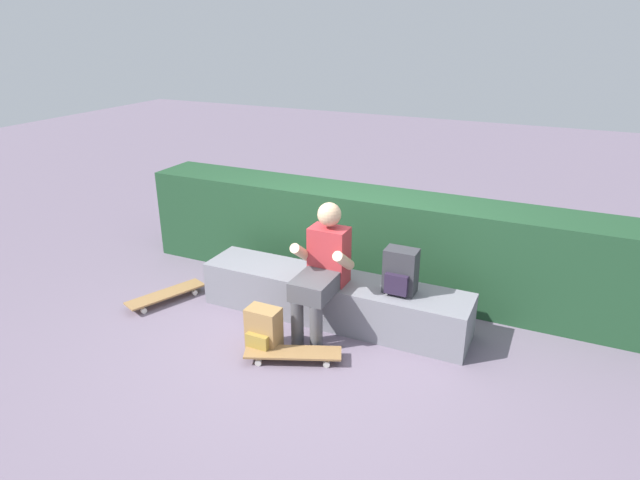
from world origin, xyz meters
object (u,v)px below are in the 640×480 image
Objects in this scene: person_skater at (322,267)px; skateboard_near_person at (293,353)px; skateboard_beside_bench at (166,294)px; backpack_on_bench at (400,272)px; backpack_on_ground at (263,331)px; bench_main at (333,298)px.

person_skater is 1.44× the size of skateboard_near_person.
backpack_on_bench is (2.29, 0.39, 0.54)m from skateboard_beside_bench.
bench_main is at bearing 67.51° from backpack_on_ground.
backpack_on_bench reaches higher than skateboard_near_person.
skateboard_beside_bench is 2.04× the size of backpack_on_ground.
person_skater is 0.75m from backpack_on_ground.
skateboard_beside_bench is at bearing 166.88° from skateboard_near_person.
bench_main is 3.13× the size of skateboard_near_person.
skateboard_beside_bench is (-1.65, -0.18, -0.55)m from person_skater.
skateboard_near_person is (-0.01, -0.56, -0.55)m from person_skater.
backpack_on_ground is at bearing -14.62° from skateboard_beside_bench.
skateboard_beside_bench is (-1.64, 0.38, 0.00)m from skateboard_near_person.
backpack_on_bench reaches higher than skateboard_beside_bench.
backpack_on_ground reaches higher than skateboard_near_person.
person_skater reaches higher than backpack_on_ground.
bench_main is 3.13× the size of skateboard_beside_bench.
bench_main is 0.47m from person_skater.
skateboard_near_person is 0.32m from backpack_on_ground.
skateboard_beside_bench is at bearing -166.50° from bench_main.
skateboard_near_person is 1.00× the size of skateboard_beside_bench.
bench_main is 0.81m from backpack_on_ground.
person_skater is (-0.01, -0.22, 0.42)m from bench_main.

